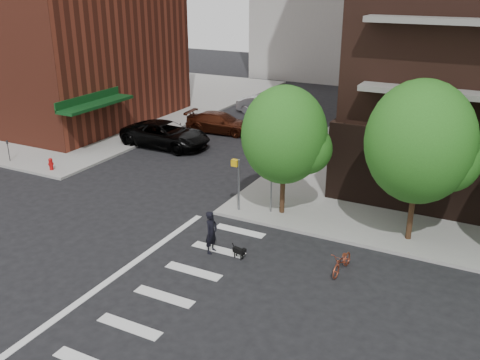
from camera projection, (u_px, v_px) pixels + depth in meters
name	position (u px, v px, depth m)	size (l,w,h in m)	color
ground	(100.00, 277.00, 20.70)	(120.00, 120.00, 0.00)	black
sidewalk_nw	(68.00, 97.00, 50.66)	(31.00, 33.00, 0.15)	gray
crosswalk	(147.00, 291.00, 19.75)	(3.85, 13.00, 0.01)	silver
tree_a	(284.00, 135.00, 24.57)	(4.00, 4.00, 5.90)	#301E11
tree_b	(420.00, 142.00, 21.82)	(4.50, 4.50, 6.65)	#301E11
pedestrian_signal	(246.00, 177.00, 25.60)	(2.18, 0.67, 2.60)	slate
fire_hydrant	(51.00, 163.00, 31.47)	(0.24, 0.24, 0.73)	#A50C0C
parking_meter	(8.00, 148.00, 32.82)	(0.10, 0.08, 1.32)	black
parked_car_black	(166.00, 135.00, 36.03)	(6.18, 2.85, 1.72)	black
parked_car_maroon	(220.00, 123.00, 39.33)	(5.17, 2.10, 1.50)	#461B0E
parked_car_silver	(262.00, 105.00, 44.80)	(4.29, 1.50, 1.41)	#A1A2A8
scooter	(342.00, 262.00, 20.86)	(0.61, 1.75, 0.92)	#9C4029
dog_walker	(211.00, 232.00, 22.21)	(0.44, 0.68, 1.86)	black
dog	(239.00, 251.00, 21.91)	(0.66, 0.31, 0.55)	black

